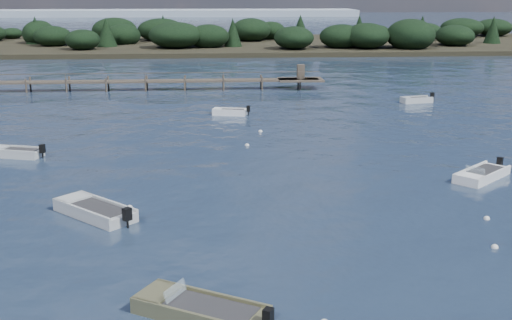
{
  "coord_description": "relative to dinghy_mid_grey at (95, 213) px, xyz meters",
  "views": [
    {
      "loc": [
        -6.01,
        -23.28,
        11.16
      ],
      "look_at": [
        -3.4,
        14.0,
        1.0
      ],
      "focal_mm": 45.0,
      "sensor_mm": 36.0,
      "label": 1
    }
  ],
  "objects": [
    {
      "name": "buoy_extra_b",
      "position": [
        18.32,
        -5.36,
        -0.17
      ],
      "size": [
        0.32,
        0.32,
        0.32
      ],
      "primitive_type": "sphere",
      "color": "silver",
      "rests_on": "ground"
    },
    {
      "name": "dinghy_near_olive",
      "position": [
        5.43,
        -10.6,
        -0.01
      ],
      "size": [
        4.97,
        3.89,
        1.24
      ],
      "color": "#646343",
      "rests_on": "ground"
    },
    {
      "name": "tender_far_grey_b",
      "position": [
        26.22,
        30.69,
        -0.01
      ],
      "size": [
        3.49,
        1.81,
        1.17
      ],
      "color": "#A7ACAE",
      "rests_on": "ground"
    },
    {
      "name": "buoy_extra_a",
      "position": [
        8.46,
        14.12,
        -0.17
      ],
      "size": [
        0.32,
        0.32,
        0.32
      ],
      "primitive_type": "sphere",
      "color": "silver",
      "rests_on": "ground"
    },
    {
      "name": "tender_far_grey",
      "position": [
        -7.24,
        12.12,
        -0.0
      ],
      "size": [
        3.83,
        2.26,
        1.21
      ],
      "color": "#A7ACAE",
      "rests_on": "ground"
    },
    {
      "name": "ground",
      "position": [
        11.97,
        52.45,
        -0.17
      ],
      "size": [
        400.0,
        400.0,
        0.0
      ],
      "primitive_type": "plane",
      "color": "#162234",
      "rests_on": "ground"
    },
    {
      "name": "buoy_b",
      "position": [
        19.46,
        -1.83,
        -0.17
      ],
      "size": [
        0.32,
        0.32,
        0.32
      ],
      "primitive_type": "sphere",
      "color": "silver",
      "rests_on": "ground"
    },
    {
      "name": "buoy_c",
      "position": [
        1.59,
        1.09,
        -0.17
      ],
      "size": [
        0.32,
        0.32,
        0.32
      ],
      "primitive_type": "sphere",
      "color": "silver",
      "rests_on": "ground"
    },
    {
      "name": "far_headland",
      "position": [
        36.97,
        92.45,
        1.79
      ],
      "size": [
        190.0,
        40.0,
        5.8
      ],
      "color": "black",
      "rests_on": "ground"
    },
    {
      "name": "dinghy_mid_white_b",
      "position": [
        22.04,
        4.93,
        -0.02
      ],
      "size": [
        4.31,
        4.08,
        1.16
      ],
      "color": "silver",
      "rests_on": "ground"
    },
    {
      "name": "dinghy_mid_grey",
      "position": [
        0.0,
        0.0,
        0.0
      ],
      "size": [
        4.58,
        4.53,
        1.28
      ],
      "color": "#A7ACAE",
      "rests_on": "ground"
    },
    {
      "name": "jetty",
      "position": [
        -9.77,
        40.44,
        0.81
      ],
      "size": [
        64.5,
        3.2,
        3.4
      ],
      "color": "#4A4036",
      "rests_on": "ground"
    },
    {
      "name": "buoy_e",
      "position": [
        9.78,
        18.63,
        -0.17
      ],
      "size": [
        0.32,
        0.32,
        0.32
      ],
      "primitive_type": "sphere",
      "color": "silver",
      "rests_on": "ground"
    },
    {
      "name": "tender_far_white",
      "position": [
        7.56,
        25.66,
        -0.01
      ],
      "size": [
        3.41,
        1.91,
        1.14
      ],
      "color": "silver",
      "rests_on": "ground"
    }
  ]
}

